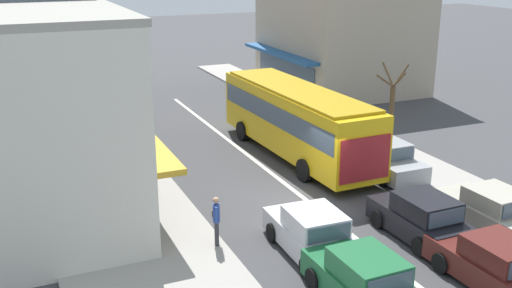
{
  "coord_description": "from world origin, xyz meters",
  "views": [
    {
      "loc": [
        -10.21,
        -18.71,
        9.08
      ],
      "look_at": [
        -0.46,
        3.77,
        1.2
      ],
      "focal_mm": 42.0,
      "sensor_mm": 36.0,
      "label": 1
    }
  ],
  "objects": [
    {
      "name": "ground_plane",
      "position": [
        0.0,
        0.0,
        0.0
      ],
      "size": [
        140.0,
        140.0,
        0.0
      ],
      "primitive_type": "plane",
      "color": "#3F3F42"
    },
    {
      "name": "building_right_far",
      "position": [
        11.48,
        16.78,
        4.35
      ],
      "size": [
        9.38,
        10.13,
        8.71
      ],
      "color": "#B2A38E",
      "rests_on": "ground"
    },
    {
      "name": "pedestrian_with_handbag_near",
      "position": [
        -4.47,
        -2.34,
        1.07
      ],
      "size": [
        0.37,
        0.66,
        1.63
      ],
      "color": "#333338",
      "rests_on": "sidewalk_left"
    },
    {
      "name": "hatchback_adjacent_lane_trail",
      "position": [
        1.95,
        -4.33,
        0.71
      ],
      "size": [
        1.85,
        3.72,
        1.54
      ],
      "color": "black",
      "rests_on": "ground"
    },
    {
      "name": "parked_sedan_kerb_second",
      "position": [
        4.41,
        1.21,
        0.66
      ],
      "size": [
        1.95,
        4.23,
        1.47
      ],
      "color": "#9EA3A8",
      "rests_on": "ground"
    },
    {
      "name": "traffic_light_downstreet",
      "position": [
        -4.04,
        18.54,
        2.85
      ],
      "size": [
        0.33,
        0.24,
        4.2
      ],
      "color": "gray",
      "rests_on": "ground"
    },
    {
      "name": "kerb_right",
      "position": [
        6.2,
        6.0,
        0.06
      ],
      "size": [
        2.8,
        44.0,
        0.12
      ],
      "primitive_type": "cube",
      "color": "#A39E96",
      "rests_on": "ground"
    },
    {
      "name": "parked_sedan_kerb_third",
      "position": [
        4.43,
        6.55,
        0.66
      ],
      "size": [
        1.97,
        4.24,
        1.47
      ],
      "color": "#1E6638",
      "rests_on": "ground"
    },
    {
      "name": "lane_centre_line",
      "position": [
        0.0,
        4.0,
        0.0
      ],
      "size": [
        0.2,
        28.0,
        0.01
      ],
      "primitive_type": "cube",
      "color": "silver",
      "rests_on": "ground"
    },
    {
      "name": "sidewalk_left",
      "position": [
        -6.8,
        6.0,
        0.07
      ],
      "size": [
        5.2,
        44.0,
        0.14
      ],
      "primitive_type": "cube",
      "color": "#A39E96",
      "rests_on": "ground"
    },
    {
      "name": "sedan_queue_far_back",
      "position": [
        -1.83,
        -3.92,
        0.66
      ],
      "size": [
        2.0,
        4.25,
        1.47
      ],
      "color": "silver",
      "rests_on": "ground"
    },
    {
      "name": "shopfront_corner_near",
      "position": [
        -10.18,
        1.08,
        3.68
      ],
      "size": [
        8.8,
        7.2,
        7.37
      ],
      "color": "silver",
      "rests_on": "ground"
    },
    {
      "name": "shopfront_mid_block",
      "position": [
        -10.18,
        8.87,
        4.14
      ],
      "size": [
        8.4,
        7.74,
        8.3
      ],
      "color": "#84939E",
      "rests_on": "ground"
    },
    {
      "name": "city_bus",
      "position": [
        2.01,
        4.77,
        1.88
      ],
      "size": [
        2.97,
        10.93,
        3.23
      ],
      "color": "yellow",
      "rests_on": "ground"
    },
    {
      "name": "parked_sedan_kerb_front",
      "position": [
        4.6,
        -4.83,
        0.66
      ],
      "size": [
        1.98,
        4.24,
        1.47
      ],
      "color": "#B7B29E",
      "rests_on": "ground"
    },
    {
      "name": "street_tree_right",
      "position": [
        6.31,
        3.52,
        2.01
      ],
      "size": [
        1.81,
        1.81,
        4.18
      ],
      "color": "brown",
      "rests_on": "ground"
    },
    {
      "name": "hatchback_queue_gap_filler",
      "position": [
        -1.99,
        -6.91,
        0.71
      ],
      "size": [
        1.87,
        3.73,
        1.54
      ],
      "color": "#1E6638",
      "rests_on": "ground"
    },
    {
      "name": "sedan_behind_bus_near",
      "position": [
        1.96,
        -7.71,
        0.66
      ],
      "size": [
        1.98,
        4.24,
        1.47
      ],
      "color": "#561E19",
      "rests_on": "ground"
    }
  ]
}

